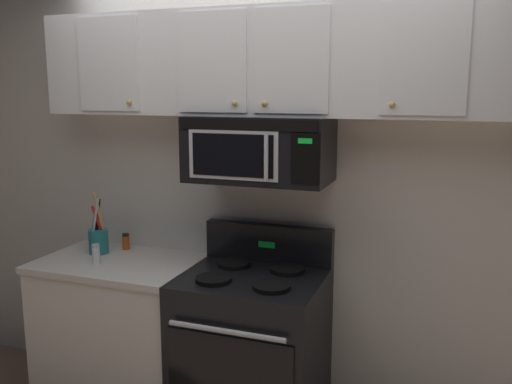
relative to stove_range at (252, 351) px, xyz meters
The scene contains 8 objects.
back_wall 0.95m from the stove_range, 90.00° to the left, with size 5.20×0.10×2.70m, color silver.
stove_range is the anchor object (origin of this frame).
over_range_microwave 1.11m from the stove_range, 90.14° to the left, with size 0.76×0.43×0.35m.
upper_cabinets 1.56m from the stove_range, 90.00° to the left, with size 2.50×0.36×0.55m.
counter_segment 0.84m from the stove_range, behind, with size 0.93×0.65×0.90m.
utensil_crock_teal 1.16m from the stove_range, behind, with size 0.12×0.12×0.39m.
salt_shaker 1.05m from the stove_range, behind, with size 0.04×0.04×0.12m.
spice_jar 1.06m from the stove_range, 167.21° to the left, with size 0.05×0.05×0.10m.
Camera 1 is at (0.98, -2.22, 1.89)m, focal length 38.54 mm.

